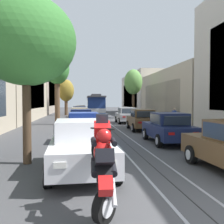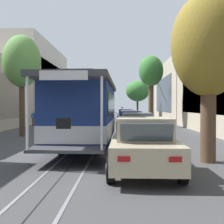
% 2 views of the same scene
% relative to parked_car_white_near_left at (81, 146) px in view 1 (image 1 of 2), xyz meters
% --- Properties ---
extents(ground_plane, '(160.00, 160.00, 0.00)m').
position_rel_parked_car_white_near_left_xyz_m(ground_plane, '(2.37, 20.13, -0.80)').
color(ground_plane, '#424244').
extents(trolley_track_rails, '(1.14, 67.64, 0.01)m').
position_rel_parked_car_white_near_left_xyz_m(trolley_track_rails, '(2.37, 24.09, -0.79)').
color(trolley_track_rails, gray).
rests_on(trolley_track_rails, ground).
extents(building_facade_left, '(5.26, 59.34, 9.70)m').
position_rel_parked_car_white_near_left_xyz_m(building_facade_left, '(-7.57, 24.31, 3.69)').
color(building_facade_left, '#BCAD93').
rests_on(building_facade_left, ground).
extents(building_facade_right, '(5.31, 59.34, 10.26)m').
position_rel_parked_car_white_near_left_xyz_m(building_facade_right, '(12.49, 21.71, 3.39)').
color(building_facade_right, beige).
rests_on(building_facade_right, ground).
extents(parked_car_white_near_left, '(2.12, 4.41, 1.58)m').
position_rel_parked_car_white_near_left_xyz_m(parked_car_white_near_left, '(0.00, 0.00, 0.00)').
color(parked_car_white_near_left, silver).
rests_on(parked_car_white_near_left, ground).
extents(parked_car_blue_second_left, '(2.06, 4.39, 1.58)m').
position_rel_parked_car_white_near_left_xyz_m(parked_car_blue_second_left, '(0.16, 5.93, 0.00)').
color(parked_car_blue_second_left, '#233D93').
rests_on(parked_car_blue_second_left, ground).
extents(parked_car_navy_mid_left, '(2.02, 4.37, 1.58)m').
position_rel_parked_car_white_near_left_xyz_m(parked_car_navy_mid_left, '(0.06, 12.09, 0.00)').
color(parked_car_navy_mid_left, '#19234C').
rests_on(parked_car_navy_mid_left, ground).
extents(parked_car_beige_fourth_left, '(2.04, 4.38, 1.58)m').
position_rel_parked_car_white_near_left_xyz_m(parked_car_beige_fourth_left, '(-0.07, 18.39, 0.00)').
color(parked_car_beige_fourth_left, '#C1B28E').
rests_on(parked_car_beige_fourth_left, ground).
extents(parked_car_navy_fifth_left, '(2.13, 4.42, 1.58)m').
position_rel_parked_car_white_near_left_xyz_m(parked_car_navy_fifth_left, '(-0.02, 23.87, 0.00)').
color(parked_car_navy_fifth_left, '#19234C').
rests_on(parked_car_navy_fifth_left, ground).
extents(parked_car_grey_sixth_left, '(2.13, 4.42, 1.58)m').
position_rel_parked_car_white_near_left_xyz_m(parked_car_grey_sixth_left, '(-0.10, 30.03, 0.00)').
color(parked_car_grey_sixth_left, slate).
rests_on(parked_car_grey_sixth_left, ground).
extents(parked_car_beige_far_left, '(2.04, 4.38, 1.58)m').
position_rel_parked_car_white_near_left_xyz_m(parked_car_beige_far_left, '(0.11, 36.66, 0.00)').
color(parked_car_beige_far_left, '#C1B28E').
rests_on(parked_car_beige_far_left, ground).
extents(parked_car_navy_second_right, '(2.04, 4.38, 1.58)m').
position_rel_parked_car_white_near_left_xyz_m(parked_car_navy_second_right, '(4.55, 5.13, 0.00)').
color(parked_car_navy_second_right, '#19234C').
rests_on(parked_car_navy_second_right, ground).
extents(parked_car_brown_mid_right, '(2.12, 4.41, 1.58)m').
position_rel_parked_car_white_near_left_xyz_m(parked_car_brown_mid_right, '(4.68, 11.45, 0.00)').
color(parked_car_brown_mid_right, brown).
rests_on(parked_car_brown_mid_right, ground).
extents(parked_car_silver_fourth_right, '(2.05, 4.38, 1.58)m').
position_rel_parked_car_white_near_left_xyz_m(parked_car_silver_fourth_right, '(4.67, 18.19, 0.00)').
color(parked_car_silver_fourth_right, '#B7B7BC').
rests_on(parked_car_silver_fourth_right, ground).
extents(street_tree_kerb_left_near, '(3.43, 3.50, 5.75)m').
position_rel_parked_car_white_near_left_xyz_m(street_tree_kerb_left_near, '(-1.85, 1.32, 3.41)').
color(street_tree_kerb_left_near, '#4C3826').
rests_on(street_tree_kerb_left_near, ground).
extents(street_tree_kerb_left_second, '(2.30, 2.34, 6.70)m').
position_rel_parked_car_white_near_left_xyz_m(street_tree_kerb_left_second, '(-2.14, 17.38, 4.28)').
color(street_tree_kerb_left_second, brown).
rests_on(street_tree_kerb_left_second, ground).
extents(street_tree_kerb_left_mid, '(2.54, 2.15, 5.77)m').
position_rel_parked_car_white_near_left_xyz_m(street_tree_kerb_left_mid, '(-2.22, 35.09, 3.11)').
color(street_tree_kerb_left_mid, brown).
rests_on(street_tree_kerb_left_mid, ground).
extents(street_tree_kerb_right_second, '(2.41, 2.40, 6.48)m').
position_rel_parked_car_white_near_left_xyz_m(street_tree_kerb_right_second, '(7.06, 26.43, 3.95)').
color(street_tree_kerb_right_second, '#4C3826').
rests_on(street_tree_kerb_right_second, ground).
extents(cable_car_trolley, '(2.71, 9.16, 3.28)m').
position_rel_parked_car_white_near_left_xyz_m(cable_car_trolley, '(2.37, 31.75, 0.86)').
color(cable_car_trolley, navy).
rests_on(cable_car_trolley, ground).
extents(motorcycle_with_rider, '(0.49, 1.80, 1.91)m').
position_rel_parked_car_white_near_left_xyz_m(motorcycle_with_rider, '(0.41, -3.17, 0.20)').
color(motorcycle_with_rider, black).
rests_on(motorcycle_with_rider, ground).
extents(pedestrian_on_right_pavement, '(0.55, 0.39, 1.54)m').
position_rel_parked_car_white_near_left_xyz_m(pedestrian_on_right_pavement, '(9.16, 16.72, 0.07)').
color(pedestrian_on_right_pavement, '#4C4233').
rests_on(pedestrian_on_right_pavement, ground).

